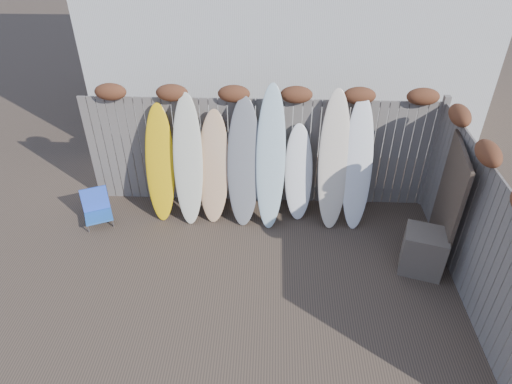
{
  "coord_description": "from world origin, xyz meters",
  "views": [
    {
      "loc": [
        0.22,
        -4.49,
        5.01
      ],
      "look_at": [
        0.0,
        1.2,
        1.0
      ],
      "focal_mm": 32.0,
      "sensor_mm": 36.0,
      "label": 1
    }
  ],
  "objects_px": {
    "lattice_panel": "(448,204)",
    "surfboard_0": "(160,164)",
    "beach_chair": "(97,208)",
    "wooden_crate": "(423,251)"
  },
  "relations": [
    {
      "from": "beach_chair",
      "to": "wooden_crate",
      "type": "relative_size",
      "value": 0.87
    },
    {
      "from": "lattice_panel",
      "to": "surfboard_0",
      "type": "height_order",
      "value": "surfboard_0"
    },
    {
      "from": "beach_chair",
      "to": "surfboard_0",
      "type": "height_order",
      "value": "surfboard_0"
    },
    {
      "from": "wooden_crate",
      "to": "surfboard_0",
      "type": "height_order",
      "value": "surfboard_0"
    },
    {
      "from": "wooden_crate",
      "to": "surfboard_0",
      "type": "xyz_separation_m",
      "value": [
        -4.18,
        1.33,
        0.62
      ]
    },
    {
      "from": "beach_chair",
      "to": "wooden_crate",
      "type": "xyz_separation_m",
      "value": [
        5.29,
        -0.99,
        0.08
      ]
    },
    {
      "from": "wooden_crate",
      "to": "lattice_panel",
      "type": "relative_size",
      "value": 0.38
    },
    {
      "from": "beach_chair",
      "to": "surfboard_0",
      "type": "xyz_separation_m",
      "value": [
        1.11,
        0.34,
        0.7
      ]
    },
    {
      "from": "lattice_panel",
      "to": "surfboard_0",
      "type": "relative_size",
      "value": 0.92
    },
    {
      "from": "surfboard_0",
      "to": "lattice_panel",
      "type": "bearing_deg",
      "value": -12.44
    }
  ]
}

